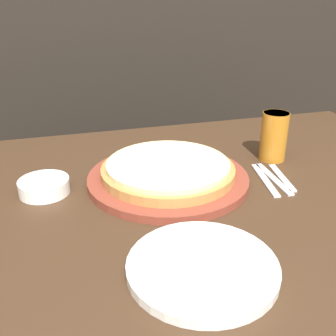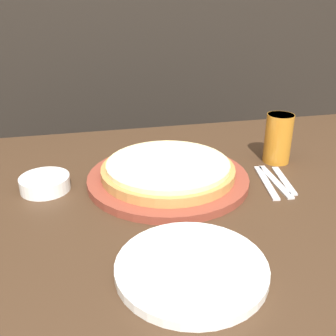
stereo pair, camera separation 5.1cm
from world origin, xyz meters
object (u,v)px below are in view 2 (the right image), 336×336
at_px(side_bowl, 45,183).
at_px(spoon, 284,180).
at_px(pizza_on_board, 168,173).
at_px(dinner_knife, 275,181).
at_px(beer_glass, 278,136).
at_px(fork, 266,182).
at_px(dinner_plate, 191,268).

height_order(side_bowl, spoon, side_bowl).
bearing_deg(pizza_on_board, dinner_knife, -13.00).
relative_size(beer_glass, fork, 0.75).
relative_size(dinner_plate, dinner_knife, 1.44).
bearing_deg(beer_glass, dinner_plate, -131.59).
distance_m(side_bowl, dinner_knife, 0.59).
relative_size(fork, spoon, 1.17).
bearing_deg(fork, beer_glass, 54.80).
xyz_separation_m(dinner_plate, spoon, (0.34, 0.30, -0.01)).
xyz_separation_m(dinner_plate, side_bowl, (-0.27, 0.38, 0.01)).
height_order(pizza_on_board, beer_glass, beer_glass).
relative_size(pizza_on_board, fork, 2.21).
xyz_separation_m(pizza_on_board, beer_glass, (0.34, 0.06, 0.05)).
bearing_deg(beer_glass, pizza_on_board, -169.34).
height_order(dinner_plate, spoon, dinner_plate).
distance_m(dinner_plate, fork, 0.41).
distance_m(pizza_on_board, spoon, 0.31).
xyz_separation_m(beer_glass, side_bowl, (-0.65, -0.04, -0.06)).
bearing_deg(dinner_plate, side_bowl, 125.28).
bearing_deg(fork, side_bowl, 171.02).
height_order(dinner_plate, side_bowl, side_bowl).
height_order(beer_glass, dinner_knife, beer_glass).
bearing_deg(fork, pizza_on_board, 165.74).
xyz_separation_m(dinner_plate, fork, (0.29, 0.30, -0.01)).
bearing_deg(beer_glass, side_bowl, -176.61).
xyz_separation_m(dinner_knife, spoon, (0.02, 0.00, 0.00)).
bearing_deg(pizza_on_board, spoon, -11.94).
height_order(beer_glass, dinner_plate, beer_glass).
height_order(pizza_on_board, spoon, pizza_on_board).
distance_m(dinner_plate, spoon, 0.45).
height_order(side_bowl, dinner_knife, side_bowl).
bearing_deg(spoon, fork, 180.00).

